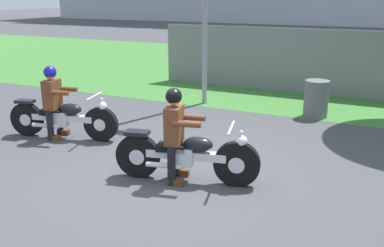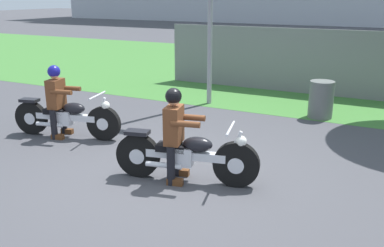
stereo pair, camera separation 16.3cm
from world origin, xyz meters
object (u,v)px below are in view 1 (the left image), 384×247
Objects in this scene: motorcycle_lead at (187,156)px; rider_follow at (53,96)px; motorcycle_follow at (63,118)px; rider_lead at (175,128)px; trash_can at (316,99)px.

motorcycle_lead is 1.53× the size of rider_follow.
motorcycle_follow is at bearing -0.79° from rider_follow.
rider_lead reaches higher than trash_can.
motorcycle_follow is 1.56× the size of rider_follow.
trash_can is (4.31, 3.70, -0.41)m from rider_follow.
rider_follow is at bearing 152.69° from rider_lead.
rider_lead reaches higher than motorcycle_follow.
motorcycle_lead is at bearing -104.04° from trash_can.
motorcycle_lead is at bearing -27.31° from motorcycle_follow.
motorcycle_lead is 4.57m from trash_can.
trash_can is at bearing 28.34° from motorcycle_follow.
motorcycle_follow is 0.46m from rider_follow.
motorcycle_follow is at bearing 151.25° from rider_lead.
motorcycle_follow is at bearing 152.69° from motorcycle_lead.
trash_can is at bearing 27.52° from rider_follow.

